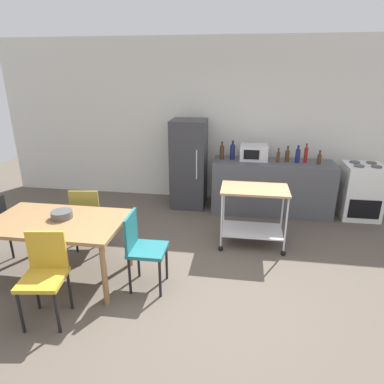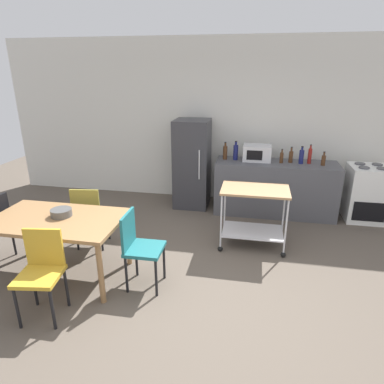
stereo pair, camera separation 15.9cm
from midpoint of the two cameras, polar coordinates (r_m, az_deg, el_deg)
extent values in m
plane|color=brown|center=(3.83, 1.78, -17.83)|extent=(12.00, 12.00, 0.00)
cube|color=silver|center=(6.27, 6.70, 11.64)|extent=(8.40, 0.12, 2.90)
cube|color=#4C4C51|center=(5.92, 14.56, 0.63)|extent=(2.00, 0.64, 0.90)
cube|color=olive|center=(4.14, -20.94, -4.43)|extent=(1.50, 0.90, 0.04)
cylinder|color=olive|center=(3.70, -13.97, -13.23)|extent=(0.06, 0.06, 0.71)
cylinder|color=olive|center=(4.95, -24.97, -5.76)|extent=(0.06, 0.06, 0.71)
cylinder|color=olive|center=(4.32, -9.72, -7.79)|extent=(0.06, 0.06, 0.71)
cube|color=gold|center=(3.63, -23.28, -12.98)|extent=(0.46, 0.46, 0.04)
cube|color=gold|center=(3.66, -22.59, -8.59)|extent=(0.38, 0.09, 0.40)
cylinder|color=black|center=(3.71, -26.34, -17.24)|extent=(0.03, 0.03, 0.45)
cylinder|color=black|center=(3.57, -21.30, -18.03)|extent=(0.03, 0.03, 0.45)
cylinder|color=black|center=(3.96, -24.04, -14.42)|extent=(0.03, 0.03, 0.45)
cylinder|color=black|center=(3.82, -19.30, -15.00)|extent=(0.03, 0.03, 0.45)
cube|color=olive|center=(4.85, -15.75, -3.59)|extent=(0.45, 0.45, 0.04)
cube|color=olive|center=(4.61, -16.69, -1.97)|extent=(0.38, 0.08, 0.40)
cylinder|color=black|center=(5.04, -13.06, -5.45)|extent=(0.03, 0.03, 0.45)
cylinder|color=black|center=(5.15, -16.71, -5.27)|extent=(0.03, 0.03, 0.45)
cylinder|color=black|center=(4.75, -14.15, -7.19)|extent=(0.03, 0.03, 0.45)
cylinder|color=black|center=(4.86, -18.01, -6.95)|extent=(0.03, 0.03, 0.45)
cylinder|color=black|center=(5.06, -27.19, -7.17)|extent=(0.03, 0.03, 0.45)
cube|color=#1E666B|center=(3.82, -6.80, -9.56)|extent=(0.41, 0.41, 0.04)
cube|color=#1E666B|center=(3.77, -9.57, -6.35)|extent=(0.04, 0.38, 0.40)
cylinder|color=black|center=(3.77, -4.84, -14.31)|extent=(0.03, 0.03, 0.45)
cylinder|color=black|center=(4.05, -3.61, -11.66)|extent=(0.03, 0.03, 0.45)
cylinder|color=black|center=(3.86, -9.87, -13.66)|extent=(0.03, 0.03, 0.45)
cylinder|color=black|center=(4.13, -8.28, -11.13)|extent=(0.03, 0.03, 0.45)
cube|color=white|center=(6.22, 27.97, -0.20)|extent=(0.60, 0.60, 0.90)
cube|color=black|center=(6.01, 28.43, -2.99)|extent=(0.48, 0.01, 0.32)
cylinder|color=#47474C|center=(5.94, 27.80, 3.66)|extent=(0.16, 0.16, 0.02)
cylinder|color=#47474C|center=(6.02, 30.15, 3.45)|extent=(0.16, 0.16, 0.02)
cylinder|color=#47474C|center=(6.16, 27.21, 4.28)|extent=(0.16, 0.16, 0.02)
cylinder|color=#47474C|center=(6.24, 29.49, 4.07)|extent=(0.16, 0.16, 0.02)
cube|color=#333338|center=(5.99, 0.79, 4.77)|extent=(0.60, 0.60, 1.55)
cylinder|color=silver|center=(5.64, 2.04, 4.61)|extent=(0.02, 0.02, 0.50)
cube|color=#A37A51|center=(4.60, 11.62, 0.37)|extent=(0.90, 0.56, 0.03)
cube|color=silver|center=(4.84, 11.12, -6.51)|extent=(0.83, 0.52, 0.02)
cylinder|color=silver|center=(4.52, 5.95, -4.93)|extent=(0.02, 0.02, 0.76)
sphere|color=black|center=(4.71, 5.77, -9.52)|extent=(0.07, 0.07, 0.07)
cylinder|color=silver|center=(4.54, 16.61, -5.60)|extent=(0.02, 0.02, 0.76)
sphere|color=black|center=(4.73, 16.11, -10.14)|extent=(0.07, 0.07, 0.07)
cylinder|color=silver|center=(4.98, 6.48, -2.54)|extent=(0.02, 0.02, 0.76)
sphere|color=black|center=(5.15, 6.30, -6.81)|extent=(0.07, 0.07, 0.07)
cylinder|color=silver|center=(5.00, 16.13, -3.16)|extent=(0.02, 0.02, 0.76)
sphere|color=black|center=(5.17, 15.69, -7.39)|extent=(0.07, 0.07, 0.07)
cylinder|color=#4C2D19|center=(5.82, 6.40, 6.63)|extent=(0.07, 0.07, 0.23)
cylinder|color=#4C2D19|center=(5.79, 6.46, 7.99)|extent=(0.03, 0.03, 0.06)
cylinder|color=black|center=(5.79, 6.47, 8.33)|extent=(0.04, 0.04, 0.01)
cylinder|color=navy|center=(5.81, 8.17, 6.64)|extent=(0.08, 0.08, 0.25)
cylinder|color=navy|center=(5.78, 8.25, 8.13)|extent=(0.04, 0.04, 0.06)
cylinder|color=black|center=(5.77, 8.26, 8.47)|extent=(0.04, 0.04, 0.01)
cube|color=silver|center=(5.81, 11.72, 6.48)|extent=(0.46, 0.34, 0.26)
cube|color=black|center=(5.64, 11.32, 6.11)|extent=(0.25, 0.01, 0.16)
cylinder|color=#4C2D19|center=(5.76, 15.66, 5.57)|extent=(0.06, 0.06, 0.17)
cylinder|color=#4C2D19|center=(5.74, 15.77, 6.64)|extent=(0.03, 0.03, 0.05)
cylinder|color=black|center=(5.73, 15.79, 6.94)|extent=(0.03, 0.03, 0.01)
cylinder|color=#4C2D19|center=(5.83, 17.12, 5.68)|extent=(0.07, 0.07, 0.19)
cylinder|color=#4C2D19|center=(5.81, 17.25, 6.87)|extent=(0.03, 0.03, 0.06)
cylinder|color=black|center=(5.80, 17.29, 7.23)|extent=(0.03, 0.03, 0.01)
cylinder|color=navy|center=(5.81, 18.76, 5.64)|extent=(0.08, 0.08, 0.22)
cylinder|color=navy|center=(5.78, 18.91, 6.95)|extent=(0.03, 0.03, 0.05)
cylinder|color=black|center=(5.77, 18.94, 7.25)|extent=(0.04, 0.04, 0.01)
cylinder|color=maroon|center=(5.86, 20.03, 5.72)|extent=(0.06, 0.06, 0.25)
cylinder|color=maroon|center=(5.83, 20.20, 7.15)|extent=(0.03, 0.03, 0.06)
cylinder|color=black|center=(5.82, 20.24, 7.47)|extent=(0.03, 0.03, 0.01)
cylinder|color=#4C2D19|center=(5.83, 22.06, 4.95)|extent=(0.07, 0.07, 0.16)
cylinder|color=#4C2D19|center=(5.81, 22.20, 5.97)|extent=(0.03, 0.03, 0.05)
cylinder|color=black|center=(5.80, 22.24, 6.28)|extent=(0.03, 0.03, 0.01)
cylinder|color=#4C4C4C|center=(4.15, -20.21, -3.30)|extent=(0.24, 0.24, 0.09)
camera|label=1|loc=(0.08, -88.99, 0.37)|focal=31.54mm
camera|label=2|loc=(0.08, 91.01, -0.37)|focal=31.54mm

